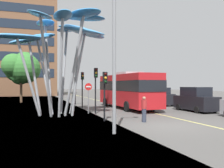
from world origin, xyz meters
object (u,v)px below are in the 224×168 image
Objects in this scene: car_parked_mid at (196,100)px; no_entry_sign at (88,93)px; traffic_light_kerb_far at (96,81)px; car_side_street at (140,94)px; car_parked_far at (160,97)px; traffic_light_island_mid at (82,82)px; leaf_sculpture at (59,34)px; traffic_light_kerb_near at (105,85)px; traffic_light_opposite at (75,85)px; street_lamp at (119,29)px; red_bus at (127,89)px; pedestrian at (144,109)px.

car_parked_mid is 9.85m from no_entry_sign.
no_entry_sign is (-9.75, 1.21, 0.68)m from car_parked_mid.
traffic_light_kerb_far reaches higher than car_side_street.
car_parked_mid is at bearing -91.22° from car_parked_far.
car_parked_far is at bearing 2.06° from traffic_light_island_mid.
traffic_light_kerb_far is (2.97, -0.50, -3.79)m from leaf_sculpture.
traffic_light_kerb_near is 0.98× the size of traffic_light_opposite.
traffic_light_opposite is 0.82× the size of car_parked_far.
red_bus is at bearing 66.34° from street_lamp.
traffic_light_opposite is 10.26m from car_parked_far.
leaf_sculpture reaches higher than pedestrian.
no_entry_sign is (-0.59, -5.37, -1.01)m from traffic_light_island_mid.
traffic_light_kerb_far is at bearing -128.61° from car_side_street.
red_bus is 3.15× the size of traffic_light_opposite.
red_bus is 3.23× the size of traffic_light_kerb_near.
traffic_light_kerb_far reaches higher than pedestrian.
leaf_sculpture reaches higher than car_side_street.
traffic_light_opposite is (0.08, 4.54, -0.27)m from traffic_light_island_mid.
pedestrian is (2.32, -1.13, -1.55)m from traffic_light_kerb_near.
car_parked_mid is (4.88, -4.58, -0.98)m from red_bus.
pedestrian is at bearing -80.70° from traffic_light_island_mid.
traffic_light_kerb_near reaches higher than car_side_street.
traffic_light_opposite is (0.59, 14.47, 0.06)m from traffic_light_kerb_near.
traffic_light_opposite is at bearing 87.67° from traffic_light_kerb_near.
street_lamp reaches higher than red_bus.
car_parked_mid is at bearing -92.11° from car_side_street.
traffic_light_opposite is 9.96m from no_entry_sign.
traffic_light_kerb_near is at bearing 83.16° from street_lamp.
car_parked_mid is 13.02m from car_side_street.
traffic_light_opposite is at bearing 96.35° from pedestrian.
traffic_light_opposite is 2.02× the size of pedestrian.
traffic_light_kerb_near is at bearing 153.98° from pedestrian.
leaf_sculpture reaches higher than no_entry_sign.
car_parked_far is at bearing -24.49° from traffic_light_opposite.
no_entry_sign is at bearing 112.83° from pedestrian.
street_lamp is (2.00, -8.91, -1.32)m from leaf_sculpture.
traffic_light_kerb_near is (-4.80, -7.93, 0.37)m from red_bus.
traffic_light_island_mid is at bearing 85.89° from street_lamp.
traffic_light_opposite is at bearing 72.41° from leaf_sculpture.
traffic_light_kerb_far reaches higher than car_parked_mid.
leaf_sculpture reaches higher than car_parked_far.
red_bus is 10.04m from car_side_street.
car_parked_mid is at bearing -7.08° from no_entry_sign.
car_parked_far is (9.35, 6.02, -1.78)m from traffic_light_kerb_far.
car_side_street is 1.48× the size of no_entry_sign.
leaf_sculpture is 9.23m from street_lamp.
car_parked_mid is (9.68, 3.35, -1.36)m from traffic_light_kerb_near.
leaf_sculpture is at bearing 170.41° from traffic_light_kerb_far.
leaf_sculpture reaches higher than traffic_light_opposite.
car_parked_far is at bearing 46.25° from traffic_light_kerb_near.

